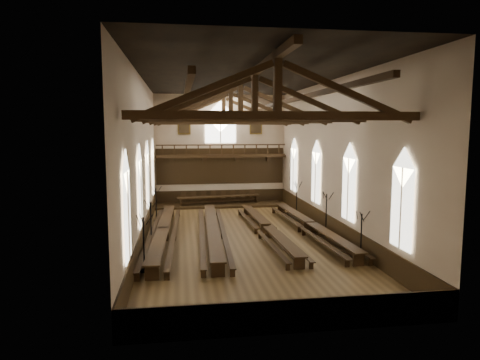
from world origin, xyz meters
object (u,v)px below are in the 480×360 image
object	(u,v)px
high_table	(219,197)
candelabrum_right_near	(361,246)
refectory_row_a	(163,231)
refectory_row_c	(267,228)
candelabrum_left_mid	(151,230)
candelabrum_left_far	(156,211)
refectory_row_d	(311,225)
candelabrum_left_near	(144,255)
refectory_row_b	(213,229)
dais	(219,205)
candelabrum_right_far	(297,204)
candelabrum_right_mid	(326,222)

from	to	relation	value
high_table	candelabrum_right_near	distance (m)	18.07
refectory_row_a	refectory_row_c	bearing A→B (deg)	1.21
high_table	refectory_row_a	bearing A→B (deg)	-111.73
candelabrum_left_mid	candelabrum_left_far	world-z (taller)	candelabrum_left_far
refectory_row_d	candelabrum_left_far	size ratio (longest dim) A/B	5.47
refectory_row_c	candelabrum_left_near	bearing A→B (deg)	-140.38
refectory_row_c	refectory_row_b	bearing A→B (deg)	-177.92
refectory_row_a	high_table	world-z (taller)	high_table
refectory_row_b	dais	xyz separation A→B (m)	(1.46, 11.38, -0.50)
candelabrum_right_far	candelabrum_left_near	bearing A→B (deg)	-131.40
dais	high_table	distance (m)	0.69
dais	candelabrum_right_mid	bearing A→B (deg)	-63.39
high_table	candelabrum_right_near	size ratio (longest dim) A/B	2.85
refectory_row_b	candelabrum_right_far	distance (m)	9.91
candelabrum_left_mid	candelabrum_right_mid	xyz separation A→B (m)	(11.10, 0.23, 0.08)
candelabrum_right_near	dais	bearing A→B (deg)	108.94
high_table	candelabrum_left_mid	distance (m)	13.03
refectory_row_d	high_table	xyz separation A→B (m)	(-5.06, 11.02, 0.22)
refectory_row_a	candelabrum_left_near	size ratio (longest dim) A/B	5.28
high_table	candelabrum_right_near	xyz separation A→B (m)	(5.86, -17.09, 0.02)
dais	candelabrum_right_mid	distance (m)	13.12
refectory_row_b	candelabrum_right_near	xyz separation A→B (m)	(7.32, -5.71, 0.21)
refectory_row_a	candelabrum_right_mid	distance (m)	10.41
refectory_row_c	high_table	world-z (taller)	high_table
dais	candelabrum_right_far	distance (m)	7.55
candelabrum_left_near	candelabrum_left_far	size ratio (longest dim) A/B	1.07
candelabrum_right_mid	candelabrum_left_mid	bearing A→B (deg)	-178.83
refectory_row_c	refectory_row_d	distance (m)	3.00
refectory_row_a	dais	size ratio (longest dim) A/B	1.32
candelabrum_right_near	candelabrum_right_mid	world-z (taller)	candelabrum_right_mid
candelabrum_left_near	candelabrum_right_near	bearing A→B (deg)	1.05
refectory_row_a	dais	xyz separation A→B (m)	(4.54, 11.39, -0.50)
candelabrum_right_mid	candelabrum_left_far	bearing A→B (deg)	152.36
candelabrum_left_far	candelabrum_right_far	distance (m)	11.16
refectory_row_a	candelabrum_right_far	world-z (taller)	candelabrum_right_far
refectory_row_d	candelabrum_left_mid	world-z (taller)	candelabrum_left_mid
refectory_row_b	refectory_row_c	distance (m)	3.52
candelabrum_left_near	candelabrum_left_far	bearing A→B (deg)	90.00
dais	candelabrum_right_near	bearing A→B (deg)	-71.06
refectory_row_a	refectory_row_c	distance (m)	6.61
refectory_row_b	candelabrum_right_mid	size ratio (longest dim) A/B	5.21
candelabrum_left_mid	dais	bearing A→B (deg)	66.31
refectory_row_c	refectory_row_d	size ratio (longest dim) A/B	0.97
candelabrum_left_far	refectory_row_a	bearing A→B (deg)	-82.78
candelabrum_right_near	candelabrum_right_far	xyz separation A→B (m)	(-0.00, 12.39, 0.01)
refectory_row_a	candelabrum_right_mid	size ratio (longest dim) A/B	5.21
refectory_row_a	refectory_row_b	size ratio (longest dim) A/B	1.00
refectory_row_b	candelabrum_right_near	world-z (taller)	candelabrum_right_near
refectory_row_d	dais	xyz separation A→B (m)	(-5.06, 11.02, -0.47)
dais	candelabrum_right_mid	xyz separation A→B (m)	(5.86, -11.71, 0.79)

